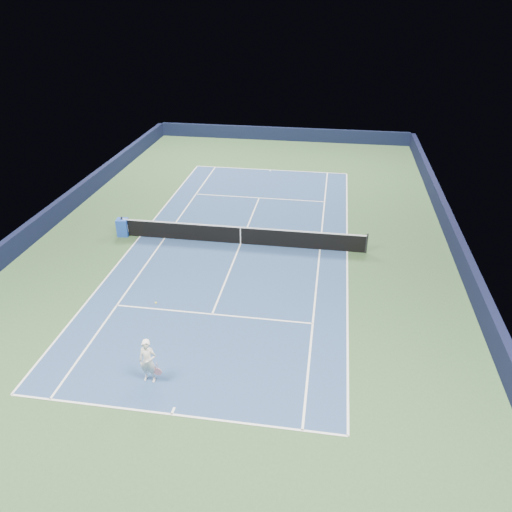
# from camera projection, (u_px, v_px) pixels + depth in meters

# --- Properties ---
(ground) EXTENTS (40.00, 40.00, 0.00)m
(ground) POSITION_uv_depth(u_px,v_px,m) (241.00, 244.00, 25.97)
(ground) COLOR #2E4B29
(ground) RESTS_ON ground
(wall_far) EXTENTS (22.00, 0.35, 1.10)m
(wall_far) POSITION_uv_depth(u_px,v_px,m) (283.00, 134.00, 42.89)
(wall_far) COLOR black
(wall_far) RESTS_ON ground
(wall_right) EXTENTS (0.35, 40.00, 1.10)m
(wall_right) POSITION_uv_depth(u_px,v_px,m) (459.00, 250.00, 24.23)
(wall_right) COLOR black
(wall_right) RESTS_ON ground
(wall_left) EXTENTS (0.35, 40.00, 1.10)m
(wall_left) POSITION_uv_depth(u_px,v_px,m) (46.00, 221.00, 27.19)
(wall_left) COLOR black
(wall_left) RESTS_ON ground
(court_surface) EXTENTS (10.97, 23.77, 0.01)m
(court_surface) POSITION_uv_depth(u_px,v_px,m) (241.00, 244.00, 25.97)
(court_surface) COLOR navy
(court_surface) RESTS_ON ground
(baseline_far) EXTENTS (10.97, 0.08, 0.00)m
(baseline_far) POSITION_uv_depth(u_px,v_px,m) (270.00, 170.00, 36.27)
(baseline_far) COLOR white
(baseline_far) RESTS_ON ground
(baseline_near) EXTENTS (10.97, 0.08, 0.00)m
(baseline_near) POSITION_uv_depth(u_px,v_px,m) (172.00, 414.00, 15.67)
(baseline_near) COLOR white
(baseline_near) RESTS_ON ground
(sideline_doubles_right) EXTENTS (0.08, 23.77, 0.00)m
(sideline_doubles_right) POSITION_uv_depth(u_px,v_px,m) (347.00, 251.00, 25.22)
(sideline_doubles_right) COLOR white
(sideline_doubles_right) RESTS_ON ground
(sideline_doubles_left) EXTENTS (0.08, 23.77, 0.00)m
(sideline_doubles_left) POSITION_uv_depth(u_px,v_px,m) (140.00, 236.00, 26.72)
(sideline_doubles_left) COLOR white
(sideline_doubles_left) RESTS_ON ground
(sideline_singles_right) EXTENTS (0.08, 23.77, 0.00)m
(sideline_singles_right) POSITION_uv_depth(u_px,v_px,m) (320.00, 249.00, 25.41)
(sideline_singles_right) COLOR white
(sideline_singles_right) RESTS_ON ground
(sideline_singles_left) EXTENTS (0.08, 23.77, 0.00)m
(sideline_singles_left) POSITION_uv_depth(u_px,v_px,m) (165.00, 238.00, 26.53)
(sideline_singles_left) COLOR white
(sideline_singles_left) RESTS_ON ground
(service_line_far) EXTENTS (8.23, 0.08, 0.00)m
(service_line_far) POSITION_uv_depth(u_px,v_px,m) (259.00, 198.00, 31.52)
(service_line_far) COLOR white
(service_line_far) RESTS_ON ground
(service_line_near) EXTENTS (8.23, 0.08, 0.00)m
(service_line_near) POSITION_uv_depth(u_px,v_px,m) (212.00, 314.00, 20.42)
(service_line_near) COLOR white
(service_line_near) RESTS_ON ground
(center_service_line) EXTENTS (0.08, 12.80, 0.00)m
(center_service_line) POSITION_uv_depth(u_px,v_px,m) (241.00, 244.00, 25.97)
(center_service_line) COLOR white
(center_service_line) RESTS_ON ground
(center_mark_far) EXTENTS (0.08, 0.30, 0.00)m
(center_mark_far) POSITION_uv_depth(u_px,v_px,m) (270.00, 170.00, 36.14)
(center_mark_far) COLOR white
(center_mark_far) RESTS_ON ground
(center_mark_near) EXTENTS (0.08, 0.30, 0.00)m
(center_mark_near) POSITION_uv_depth(u_px,v_px,m) (173.00, 411.00, 15.80)
(center_mark_near) COLOR white
(center_mark_near) RESTS_ON ground
(tennis_net) EXTENTS (12.90, 0.10, 1.07)m
(tennis_net) POSITION_uv_depth(u_px,v_px,m) (240.00, 235.00, 25.73)
(tennis_net) COLOR black
(tennis_net) RESTS_ON ground
(sponsor_cube) EXTENTS (0.63, 0.59, 0.95)m
(sponsor_cube) POSITION_uv_depth(u_px,v_px,m) (123.00, 227.00, 26.62)
(sponsor_cube) COLOR #1C43A9
(sponsor_cube) RESTS_ON ground
(tennis_player) EXTENTS (0.78, 1.25, 2.54)m
(tennis_player) POSITION_uv_depth(u_px,v_px,m) (148.00, 361.00, 16.64)
(tennis_player) COLOR white
(tennis_player) RESTS_ON ground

